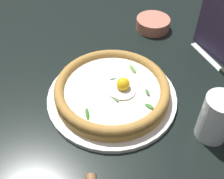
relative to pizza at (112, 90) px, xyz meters
name	(u,v)px	position (x,y,z in m)	size (l,w,h in m)	color
ground_plane	(129,101)	(-0.02, -0.04, -0.05)	(2.40, 2.40, 0.03)	black
pizza_plate	(112,97)	(0.00, 0.00, -0.03)	(0.32, 0.32, 0.01)	white
pizza	(112,90)	(0.00, 0.00, 0.00)	(0.28, 0.28, 0.06)	#B07F3A
side_bowl	(153,24)	(0.16, -0.30, -0.01)	(0.11, 0.11, 0.04)	#BA705A
table_knife	(222,70)	(-0.11, -0.30, -0.03)	(0.21, 0.07, 0.01)	silver
drinking_glass	(215,120)	(-0.22, -0.10, 0.02)	(0.07, 0.07, 0.11)	silver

